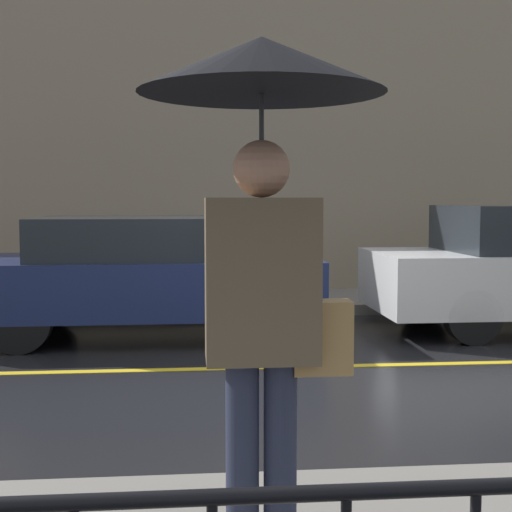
% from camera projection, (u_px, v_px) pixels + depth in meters
% --- Properties ---
extents(ground_plane, '(80.00, 80.00, 0.00)m').
position_uv_depth(ground_plane, '(298.00, 367.00, 6.93)').
color(ground_plane, black).
extents(sidewalk_far, '(28.00, 1.81, 0.15)m').
position_uv_depth(sidewalk_far, '(259.00, 302.00, 10.81)').
color(sidewalk_far, slate).
rests_on(sidewalk_far, ground_plane).
extents(lane_marking, '(25.20, 0.12, 0.01)m').
position_uv_depth(lane_marking, '(298.00, 367.00, 6.93)').
color(lane_marking, gold).
rests_on(lane_marking, ground_plane).
extents(building_storefront, '(28.00, 0.30, 5.25)m').
position_uv_depth(building_storefront, '(253.00, 139.00, 11.65)').
color(building_storefront, gray).
rests_on(building_storefront, ground_plane).
extents(pedestrian, '(0.98, 0.98, 2.11)m').
position_uv_depth(pedestrian, '(263.00, 163.00, 2.82)').
color(pedestrian, '#23283D').
rests_on(pedestrian, sidewalk_near).
extents(car_navy, '(4.09, 1.86, 1.42)m').
position_uv_depth(car_navy, '(140.00, 274.00, 8.43)').
color(car_navy, '#19234C').
rests_on(car_navy, ground_plane).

